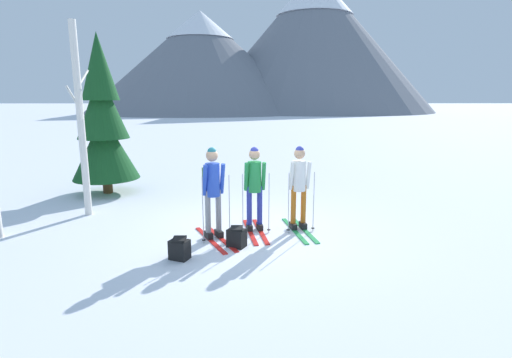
{
  "coord_description": "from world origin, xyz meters",
  "views": [
    {
      "loc": [
        0.02,
        -7.76,
        2.74
      ],
      "look_at": [
        0.15,
        0.42,
        1.05
      ],
      "focal_mm": 27.62,
      "sensor_mm": 36.0,
      "label": 1
    }
  ],
  "objects_px": {
    "pine_tree_near": "(103,122)",
    "skier_in_green": "(254,184)",
    "skier_in_blue": "(213,187)",
    "skier_in_white": "(299,184)",
    "backpack_on_snow_front": "(180,249)",
    "birch_tree_tall": "(81,120)",
    "backpack_on_snow_beside": "(237,237)"
  },
  "relations": [
    {
      "from": "skier_in_blue",
      "to": "pine_tree_near",
      "type": "height_order",
      "value": "pine_tree_near"
    },
    {
      "from": "backpack_on_snow_beside",
      "to": "skier_in_green",
      "type": "bearing_deg",
      "value": 69.81
    },
    {
      "from": "backpack_on_snow_front",
      "to": "skier_in_green",
      "type": "bearing_deg",
      "value": 48.64
    },
    {
      "from": "skier_in_white",
      "to": "backpack_on_snow_front",
      "type": "height_order",
      "value": "skier_in_white"
    },
    {
      "from": "skier_in_blue",
      "to": "skier_in_white",
      "type": "relative_size",
      "value": 1.02
    },
    {
      "from": "skier_in_white",
      "to": "birch_tree_tall",
      "type": "height_order",
      "value": "birch_tree_tall"
    },
    {
      "from": "skier_in_white",
      "to": "backpack_on_snow_front",
      "type": "xyz_separation_m",
      "value": [
        -2.24,
        -1.54,
        -0.8
      ]
    },
    {
      "from": "backpack_on_snow_beside",
      "to": "backpack_on_snow_front",
      "type": "bearing_deg",
      "value": -150.18
    },
    {
      "from": "skier_in_blue",
      "to": "pine_tree_near",
      "type": "distance_m",
      "value": 5.27
    },
    {
      "from": "pine_tree_near",
      "to": "birch_tree_tall",
      "type": "bearing_deg",
      "value": -82.03
    },
    {
      "from": "skier_in_green",
      "to": "backpack_on_snow_front",
      "type": "distance_m",
      "value": 2.15
    },
    {
      "from": "pine_tree_near",
      "to": "backpack_on_snow_front",
      "type": "relative_size",
      "value": 11.63
    },
    {
      "from": "skier_in_white",
      "to": "pine_tree_near",
      "type": "relative_size",
      "value": 0.39
    },
    {
      "from": "skier_in_blue",
      "to": "skier_in_white",
      "type": "distance_m",
      "value": 1.82
    },
    {
      "from": "pine_tree_near",
      "to": "backpack_on_snow_front",
      "type": "distance_m",
      "value": 6.02
    },
    {
      "from": "skier_in_blue",
      "to": "backpack_on_snow_beside",
      "type": "distance_m",
      "value": 1.09
    },
    {
      "from": "skier_in_green",
      "to": "pine_tree_near",
      "type": "distance_m",
      "value": 5.56
    },
    {
      "from": "birch_tree_tall",
      "to": "backpack_on_snow_beside",
      "type": "height_order",
      "value": "birch_tree_tall"
    },
    {
      "from": "skier_in_green",
      "to": "skier_in_white",
      "type": "distance_m",
      "value": 0.93
    },
    {
      "from": "skier_in_blue",
      "to": "skier_in_green",
      "type": "relative_size",
      "value": 1.03
    },
    {
      "from": "skier_in_green",
      "to": "backpack_on_snow_beside",
      "type": "distance_m",
      "value": 1.29
    },
    {
      "from": "skier_in_blue",
      "to": "backpack_on_snow_front",
      "type": "xyz_separation_m",
      "value": [
        -0.49,
        -1.04,
        -0.85
      ]
    },
    {
      "from": "backpack_on_snow_beside",
      "to": "pine_tree_near",
      "type": "bearing_deg",
      "value": 132.05
    },
    {
      "from": "skier_in_green",
      "to": "birch_tree_tall",
      "type": "height_order",
      "value": "birch_tree_tall"
    },
    {
      "from": "skier_in_blue",
      "to": "skier_in_white",
      "type": "bearing_deg",
      "value": 15.8
    },
    {
      "from": "skier_in_white",
      "to": "skier_in_blue",
      "type": "bearing_deg",
      "value": -164.2
    },
    {
      "from": "skier_in_blue",
      "to": "pine_tree_near",
      "type": "xyz_separation_m",
      "value": [
        -3.44,
        3.85,
        1.03
      ]
    },
    {
      "from": "skier_in_white",
      "to": "pine_tree_near",
      "type": "height_order",
      "value": "pine_tree_near"
    },
    {
      "from": "pine_tree_near",
      "to": "skier_in_blue",
      "type": "bearing_deg",
      "value": -48.25
    },
    {
      "from": "pine_tree_near",
      "to": "birch_tree_tall",
      "type": "xyz_separation_m",
      "value": [
        0.31,
        -2.19,
        0.18
      ]
    },
    {
      "from": "skier_in_white",
      "to": "backpack_on_snow_front",
      "type": "bearing_deg",
      "value": -145.54
    },
    {
      "from": "pine_tree_near",
      "to": "skier_in_green",
      "type": "bearing_deg",
      "value": -38.65
    }
  ]
}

